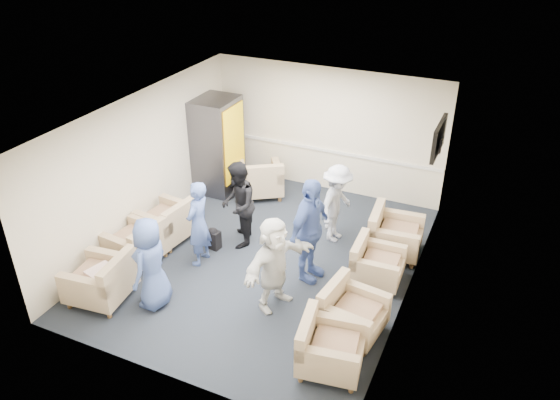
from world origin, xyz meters
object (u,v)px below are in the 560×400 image
at_px(person_front_right, 274,263).
at_px(armchair_right_midnear, 350,313).
at_px(armchair_corner, 261,181).
at_px(armchair_left_near, 103,281).
at_px(armchair_right_near, 327,349).
at_px(person_back_right, 337,204).
at_px(person_mid_left, 198,224).
at_px(person_front_left, 151,263).
at_px(armchair_right_far, 392,236).
at_px(armchair_left_mid, 138,245).
at_px(person_mid_right, 309,231).
at_px(armchair_left_far, 169,223).
at_px(vending_machine, 218,145).
at_px(person_back_left, 238,205).
at_px(armchair_right_midfar, 374,265).

bearing_deg(person_front_right, armchair_right_midnear, -75.74).
bearing_deg(armchair_corner, armchair_left_near, 46.86).
bearing_deg(armchair_right_near, armchair_left_near, 82.71).
bearing_deg(person_back_right, armchair_right_near, -157.23).
xyz_separation_m(person_mid_left, person_back_right, (1.91, 1.67, -0.02)).
height_order(person_front_left, person_front_right, person_front_right).
relative_size(armchair_right_far, person_back_right, 0.64).
xyz_separation_m(armchair_left_mid, person_front_left, (0.94, -0.82, 0.42)).
distance_m(armchair_corner, person_mid_right, 3.06).
xyz_separation_m(armchair_left_far, person_mid_left, (0.91, -0.39, 0.43)).
bearing_deg(armchair_left_near, armchair_corner, 163.67).
height_order(armchair_corner, vending_machine, vending_machine).
height_order(armchair_right_near, armchair_right_far, armchair_right_far).
bearing_deg(armchair_right_midnear, armchair_left_far, 82.95).
xyz_separation_m(armchair_left_far, armchair_right_midnear, (3.84, -1.01, -0.02)).
bearing_deg(armchair_left_far, person_front_left, 34.45).
bearing_deg(person_front_right, armchair_left_near, 131.00).
bearing_deg(person_front_left, armchair_corner, 177.51).
relative_size(person_front_left, person_back_left, 0.94).
relative_size(armchair_right_midfar, person_mid_right, 0.45).
bearing_deg(armchair_corner, armchair_right_near, 93.30).
bearing_deg(armchair_right_midnear, person_back_left, 68.97).
height_order(armchair_left_mid, person_back_right, person_back_right).
relative_size(armchair_left_near, vending_machine, 0.48).
height_order(armchair_right_midfar, person_front_right, person_front_right).
distance_m(armchair_right_near, armchair_right_midnear, 0.81).
height_order(armchair_left_mid, armchair_right_far, armchair_right_far).
xyz_separation_m(armchair_left_far, armchair_right_far, (3.89, 1.27, 0.01)).
relative_size(armchair_left_mid, armchair_corner, 0.76).
xyz_separation_m(person_back_right, person_front_right, (-0.25, -2.18, 0.02)).
bearing_deg(armchair_right_far, armchair_right_near, 173.10).
bearing_deg(armchair_right_far, person_back_right, 84.75).
relative_size(person_front_left, person_front_right, 0.99).
xyz_separation_m(armchair_left_near, armchair_left_far, (-0.07, 1.91, -0.01)).
relative_size(armchair_right_midnear, person_back_left, 0.57).
distance_m(armchair_left_mid, person_front_left, 1.32).
xyz_separation_m(armchair_left_near, armchair_right_near, (3.71, 0.10, -0.02)).
distance_m(person_mid_right, person_front_right, 0.91).
relative_size(armchair_left_near, armchair_right_midfar, 1.19).
xyz_separation_m(armchair_left_far, vending_machine, (-0.18, 2.17, 0.68)).
distance_m(armchair_left_near, armchair_left_far, 1.91).
distance_m(armchair_left_far, person_back_right, 3.12).
bearing_deg(armchair_right_midfar, armchair_right_midnear, 177.94).
xyz_separation_m(armchair_right_far, person_back_left, (-2.64, -0.86, 0.46)).
bearing_deg(armchair_corner, armchair_left_far, 37.12).
xyz_separation_m(armchair_right_near, armchair_right_far, (0.11, 3.08, 0.02)).
relative_size(armchair_right_near, person_mid_right, 0.52).
bearing_deg(person_mid_right, armchair_right_midnear, -123.26).
bearing_deg(vending_machine, armchair_right_midnear, -38.33).
distance_m(armchair_right_midnear, armchair_right_midfar, 1.34).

